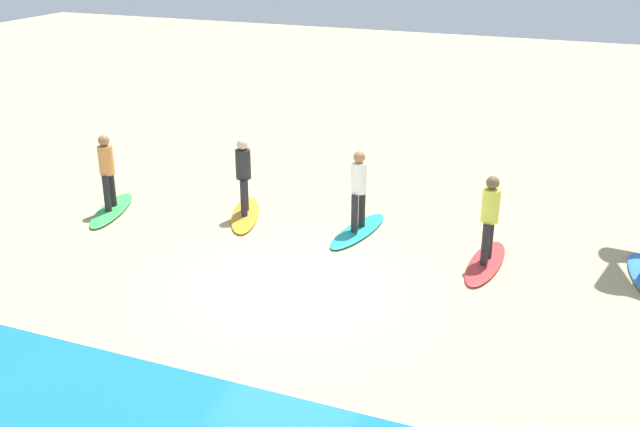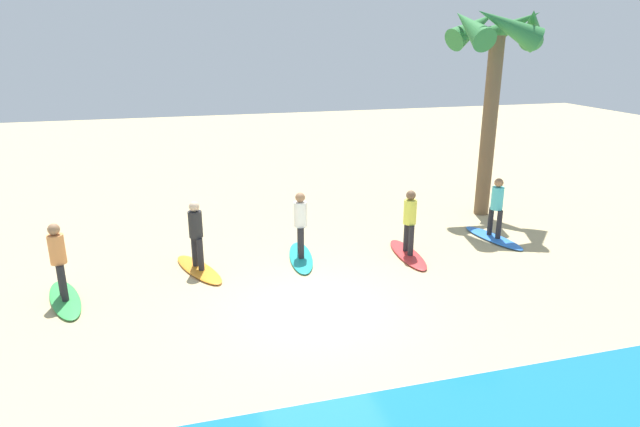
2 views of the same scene
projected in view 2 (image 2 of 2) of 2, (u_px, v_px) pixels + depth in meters
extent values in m
plane|color=tan|center=(317.00, 308.00, 11.14)|extent=(60.00, 60.00, 0.00)
ellipsoid|color=blue|center=(493.00, 238.00, 14.91)|extent=(0.97, 2.17, 0.09)
cylinder|color=#232328|center=(499.00, 225.00, 14.64)|extent=(0.14, 0.14, 0.78)
cylinder|color=#232328|center=(490.00, 221.00, 14.92)|extent=(0.14, 0.14, 0.78)
cylinder|color=#4CC6D1|center=(497.00, 198.00, 14.56)|extent=(0.32, 0.32, 0.62)
sphere|color=#9E704C|center=(499.00, 183.00, 14.43)|extent=(0.24, 0.24, 0.24)
ellipsoid|color=red|center=(408.00, 254.00, 13.77)|extent=(0.67, 2.13, 0.09)
cylinder|color=#232328|center=(411.00, 241.00, 13.49)|extent=(0.14, 0.14, 0.78)
cylinder|color=#232328|center=(406.00, 236.00, 13.79)|extent=(0.14, 0.14, 0.78)
cylinder|color=#E0E04C|center=(410.00, 212.00, 13.42)|extent=(0.32, 0.32, 0.62)
sphere|color=brown|center=(411.00, 195.00, 13.29)|extent=(0.24, 0.24, 0.24)
ellipsoid|color=teal|center=(301.00, 257.00, 13.59)|extent=(0.85, 2.16, 0.09)
cylinder|color=#232328|center=(301.00, 243.00, 13.30)|extent=(0.14, 0.14, 0.78)
cylinder|color=#232328|center=(300.00, 239.00, 13.61)|extent=(0.14, 0.14, 0.78)
cylinder|color=white|center=(300.00, 214.00, 13.24)|extent=(0.32, 0.32, 0.62)
sphere|color=#9E704C|center=(300.00, 197.00, 13.11)|extent=(0.24, 0.24, 0.24)
ellipsoid|color=orange|center=(199.00, 269.00, 12.88)|extent=(1.31, 2.16, 0.09)
cylinder|color=#232328|center=(201.00, 254.00, 12.63)|extent=(0.14, 0.14, 0.78)
cylinder|color=#232328|center=(195.00, 250.00, 12.87)|extent=(0.14, 0.14, 0.78)
cylinder|color=#262628|center=(195.00, 224.00, 12.53)|extent=(0.32, 0.32, 0.62)
sphere|color=beige|center=(194.00, 206.00, 12.40)|extent=(0.24, 0.24, 0.24)
ellipsoid|color=green|center=(65.00, 299.00, 11.40)|extent=(1.13, 2.17, 0.09)
cylinder|color=#232328|center=(63.00, 283.00, 11.14)|extent=(0.14, 0.14, 0.78)
cylinder|color=#232328|center=(61.00, 278.00, 11.40)|extent=(0.14, 0.14, 0.78)
cylinder|color=#E58C4C|center=(57.00, 249.00, 11.05)|extent=(0.32, 0.32, 0.62)
sphere|color=#9E704C|center=(54.00, 229.00, 10.92)|extent=(0.24, 0.24, 0.24)
cylinder|color=brown|center=(489.00, 129.00, 16.31)|extent=(0.44, 0.44, 5.35)
cone|color=#2D7538|center=(470.00, 26.00, 15.18)|extent=(0.70, 1.93, 1.40)
cone|color=#2D7538|center=(508.00, 26.00, 14.55)|extent=(2.05, 1.26, 1.40)
cone|color=#2D7538|center=(532.00, 26.00, 15.10)|extent=(1.70, 1.97, 1.40)
cone|color=#2D7538|center=(510.00, 27.00, 16.07)|extent=(1.70, 1.97, 1.40)
cone|color=#2D7538|center=(474.00, 27.00, 16.12)|extent=(2.05, 1.26, 1.40)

